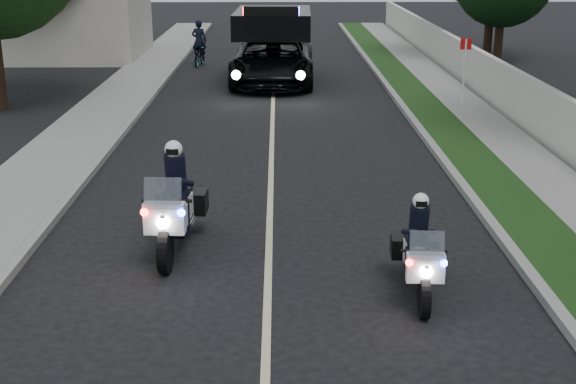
# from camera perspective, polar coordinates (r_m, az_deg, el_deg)

# --- Properties ---
(ground) EXTENTS (120.00, 120.00, 0.00)m
(ground) POSITION_cam_1_polar(r_m,az_deg,el_deg) (10.89, -1.57, -9.59)
(ground) COLOR black
(ground) RESTS_ON ground
(curb_right) EXTENTS (0.20, 60.00, 0.15)m
(curb_right) POSITION_cam_1_polar(r_m,az_deg,el_deg) (20.65, 10.28, 3.77)
(curb_right) COLOR gray
(curb_right) RESTS_ON ground
(grass_verge) EXTENTS (1.20, 60.00, 0.16)m
(grass_verge) POSITION_cam_1_polar(r_m,az_deg,el_deg) (20.80, 12.17, 3.76)
(grass_verge) COLOR #193814
(grass_verge) RESTS_ON ground
(sidewalk_right) EXTENTS (1.40, 60.00, 0.16)m
(sidewalk_right) POSITION_cam_1_polar(r_m,az_deg,el_deg) (21.12, 15.62, 3.72)
(sidewalk_right) COLOR gray
(sidewalk_right) RESTS_ON ground
(property_wall) EXTENTS (0.22, 60.00, 1.50)m
(property_wall) POSITION_cam_1_polar(r_m,az_deg,el_deg) (21.28, 18.37, 5.43)
(property_wall) COLOR beige
(property_wall) RESTS_ON ground
(curb_left) EXTENTS (0.20, 60.00, 0.15)m
(curb_left) POSITION_cam_1_polar(r_m,az_deg,el_deg) (20.72, -12.64, 3.67)
(curb_left) COLOR gray
(curb_left) RESTS_ON ground
(sidewalk_left) EXTENTS (2.00, 60.00, 0.16)m
(sidewalk_left) POSITION_cam_1_polar(r_m,az_deg,el_deg) (20.97, -15.58, 3.62)
(sidewalk_left) COLOR gray
(sidewalk_left) RESTS_ON ground
(lane_marking) EXTENTS (0.12, 50.00, 0.01)m
(lane_marking) POSITION_cam_1_polar(r_m,az_deg,el_deg) (20.29, -1.20, 3.60)
(lane_marking) COLOR #BFB78C
(lane_marking) RESTS_ON ground
(police_moto_left) EXTENTS (0.89, 2.27, 1.90)m
(police_moto_left) POSITION_cam_1_polar(r_m,az_deg,el_deg) (13.44, -8.22, -4.24)
(police_moto_left) COLOR silver
(police_moto_left) RESTS_ON ground
(police_moto_right) EXTENTS (0.74, 1.86, 1.55)m
(police_moto_right) POSITION_cam_1_polar(r_m,az_deg,el_deg) (11.89, 9.48, -7.37)
(police_moto_right) COLOR silver
(police_moto_right) RESTS_ON ground
(police_suv) EXTENTS (3.15, 6.48, 3.11)m
(police_suv) POSITION_cam_1_polar(r_m,az_deg,el_deg) (29.17, -1.11, 8.03)
(police_suv) COLOR black
(police_suv) RESTS_ON ground
(bicycle) EXTENTS (0.74, 1.68, 0.85)m
(bicycle) POSITION_cam_1_polar(r_m,az_deg,el_deg) (33.56, -6.51, 9.23)
(bicycle) COLOR black
(bicycle) RESTS_ON ground
(cyclist) EXTENTS (0.67, 0.49, 1.72)m
(cyclist) POSITION_cam_1_polar(r_m,az_deg,el_deg) (33.56, -6.51, 9.23)
(cyclist) COLOR black
(cyclist) RESTS_ON ground
(sign_post) EXTENTS (0.42, 0.42, 2.27)m
(sign_post) POSITION_cam_1_polar(r_m,az_deg,el_deg) (25.30, 12.67, 6.05)
(sign_post) COLOR #BA0D0D
(sign_post) RESTS_ON ground
(tree_right_d) EXTENTS (8.15, 8.15, 10.42)m
(tree_right_d) POSITION_cam_1_polar(r_m,az_deg,el_deg) (35.45, 14.39, 9.25)
(tree_right_d) COLOR #153D14
(tree_right_d) RESTS_ON ground
(tree_right_e) EXTENTS (5.22, 5.22, 7.12)m
(tree_right_e) POSITION_cam_1_polar(r_m,az_deg,el_deg) (35.21, 15.13, 9.14)
(tree_right_e) COLOR black
(tree_right_e) RESTS_ON ground
(tree_left_near) EXTENTS (7.05, 7.05, 10.00)m
(tree_left_near) POSITION_cam_1_polar(r_m,az_deg,el_deg) (26.11, -20.29, 5.73)
(tree_left_near) COLOR #1B4316
(tree_left_near) RESTS_ON ground
(tree_left_far) EXTENTS (7.17, 7.17, 9.97)m
(tree_left_far) POSITION_cam_1_polar(r_m,az_deg,el_deg) (35.47, -17.22, 9.02)
(tree_left_far) COLOR #1B3410
(tree_left_far) RESTS_ON ground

